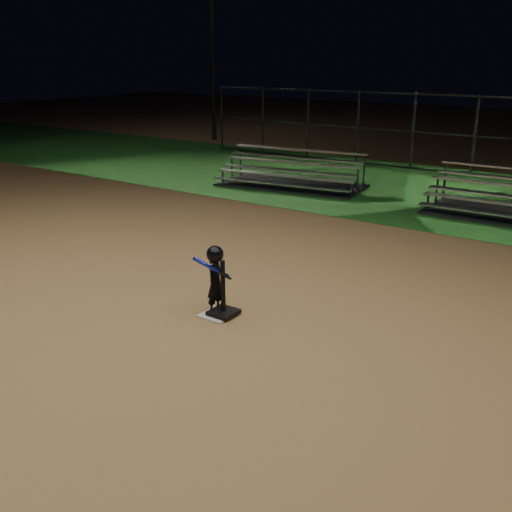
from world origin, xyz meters
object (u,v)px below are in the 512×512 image
Objects in this scene: home_plate at (218,315)px; batting_tee at (223,304)px; child_batter at (216,278)px; light_pole_left at (211,23)px; bleacher_left at (291,179)px.

home_plate is 0.54× the size of batting_tee.
light_pole_left is at bearing 33.36° from child_batter.
batting_tee is (0.08, 0.05, 0.17)m from home_plate.
light_pole_left is (-12.00, 14.94, 4.93)m from home_plate.
bleacher_left is (-3.85, 8.35, 0.20)m from home_plate.
light_pole_left reaches higher than child_batter.
home_plate is 0.10× the size of bleacher_left.
batting_tee is 19.76m from light_pole_left.
bleacher_left is at bearing 114.75° from home_plate.
bleacher_left reaches higher than home_plate.
home_plate is 0.19m from batting_tee.
light_pole_left reaches higher than bleacher_left.
home_plate is 9.20m from bleacher_left.
batting_tee is at bearing -72.83° from bleacher_left.
bleacher_left is at bearing 115.31° from batting_tee.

